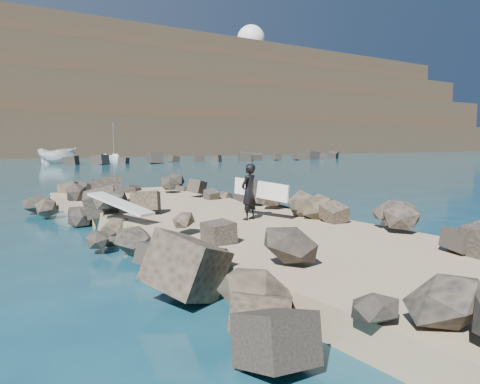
{
  "coord_description": "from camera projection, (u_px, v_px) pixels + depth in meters",
  "views": [
    {
      "loc": [
        -7.75,
        -12.66,
        2.94
      ],
      "look_at": [
        0.0,
        -1.0,
        1.5
      ],
      "focal_mm": 35.0,
      "sensor_mm": 36.0,
      "label": 1
    }
  ],
  "objects": [
    {
      "name": "headland_buildings",
      "position": [
        15.0,
        45.0,
        146.92
      ],
      "size": [
        137.5,
        30.5,
        5.0
      ],
      "color": "white",
      "rests_on": "headland"
    },
    {
      "name": "riprap_left",
      "position": [
        158.0,
        238.0,
        12.16
      ],
      "size": [
        2.6,
        22.0,
        1.0
      ],
      "primitive_type": "cube",
      "color": "black",
      "rests_on": "ground"
    },
    {
      "name": "riprap_right",
      "position": [
        322.0,
        219.0,
        15.35
      ],
      "size": [
        2.6,
        22.0,
        1.0
      ],
      "primitive_type": "cube",
      "color": "black",
      "rests_on": "ground"
    },
    {
      "name": "jetty",
      "position": [
        259.0,
        237.0,
        13.36
      ],
      "size": [
        6.0,
        26.0,
        0.6
      ],
      "primitive_type": "cube",
      "color": "#8C7759",
      "rests_on": "ground"
    },
    {
      "name": "ground",
      "position": [
        223.0,
        236.0,
        15.05
      ],
      "size": [
        800.0,
        800.0,
        0.0
      ],
      "primitive_type": "plane",
      "color": "#0F384C",
      "rests_on": "ground"
    },
    {
      "name": "boat_imported",
      "position": [
        57.0,
        156.0,
        68.23
      ],
      "size": [
        5.96,
        6.35,
        2.45
      ],
      "primitive_type": "imported",
      "rotation": [
        0.0,
        0.0,
        0.72
      ],
      "color": "silver",
      "rests_on": "ground"
    },
    {
      "name": "radome",
      "position": [
        251.0,
        44.0,
        182.24
      ],
      "size": [
        10.77,
        10.77,
        17.05
      ],
      "color": "silver",
      "rests_on": "headland"
    },
    {
      "name": "surfer_with_board",
      "position": [
        251.0,
        192.0,
        14.45
      ],
      "size": [
        1.13,
        2.1,
        1.74
      ],
      "color": "black",
      "rests_on": "jetty"
    },
    {
      "name": "breakwater_secondary",
      "position": [
        229.0,
        158.0,
        79.83
      ],
      "size": [
        52.0,
        4.0,
        1.2
      ],
      "primitive_type": "cube",
      "color": "black",
      "rests_on": "ground"
    },
    {
      "name": "surfboard_resting",
      "position": [
        120.0,
        208.0,
        14.03
      ],
      "size": [
        1.44,
        2.39,
        0.08
      ],
      "primitive_type": "cube",
      "rotation": [
        0.0,
        0.0,
        0.4
      ],
      "color": "beige",
      "rests_on": "riprap_left"
    },
    {
      "name": "sailboat_d",
      "position": [
        114.0,
        157.0,
        92.84
      ],
      "size": [
        2.69,
        6.29,
        7.51
      ],
      "color": "silver",
      "rests_on": "ground"
    }
  ]
}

